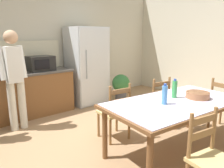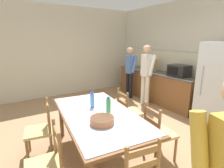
{
  "view_description": "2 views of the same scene",
  "coord_description": "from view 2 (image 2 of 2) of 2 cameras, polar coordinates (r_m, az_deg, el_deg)",
  "views": [
    {
      "loc": [
        -2.1,
        -2.13,
        1.62
      ],
      "look_at": [
        -0.16,
        0.14,
        0.95
      ],
      "focal_mm": 35.0,
      "sensor_mm": 36.0,
      "label": 1
    },
    {
      "loc": [
        2.6,
        -1.67,
        1.83
      ],
      "look_at": [
        -0.29,
        0.11,
        0.97
      ],
      "focal_mm": 28.0,
      "sensor_mm": 36.0,
      "label": 2
    }
  ],
  "objects": [
    {
      "name": "refrigerator",
      "position": [
        4.36,
        32.46,
        -0.41
      ],
      "size": [
        0.85,
        0.73,
        1.8
      ],
      "color": "silver",
      "rests_on": "ground"
    },
    {
      "name": "person_at_counter",
      "position": [
        5.0,
        11.07,
        3.85
      ],
      "size": [
        0.43,
        0.29,
        1.7
      ],
      "rotation": [
        0.0,
        0.0,
        1.57
      ],
      "color": "silver",
      "rests_on": "ground"
    },
    {
      "name": "chair_side_far_right",
      "position": [
        2.88,
        14.77,
        -15.18
      ],
      "size": [
        0.48,
        0.46,
        0.91
      ],
      "rotation": [
        0.0,
        0.0,
        2.99
      ],
      "color": "olive",
      "rests_on": "ground"
    },
    {
      "name": "bottle_near_centre",
      "position": [
        2.87,
        -6.44,
        -5.28
      ],
      "size": [
        0.07,
        0.07,
        0.27
      ],
      "color": "#4C8ED6",
      "rests_on": "dining_table"
    },
    {
      "name": "chair_side_far_left",
      "position": [
        3.52,
        5.29,
        -9.12
      ],
      "size": [
        0.46,
        0.44,
        0.91
      ],
      "rotation": [
        0.0,
        0.0,
        3.04
      ],
      "color": "olive",
      "rests_on": "ground"
    },
    {
      "name": "counter_splashback",
      "position": [
        5.67,
        16.61,
        7.24
      ],
      "size": [
        2.81,
        0.03,
        0.6
      ],
      "primitive_type": "cube",
      "color": "beige",
      "rests_on": "kitchen_counter"
    },
    {
      "name": "bottle_off_centre",
      "position": [
        2.61,
        -1.17,
        -7.18
      ],
      "size": [
        0.07,
        0.07,
        0.27
      ],
      "color": "green",
      "rests_on": "dining_table"
    },
    {
      "name": "serving_bowl",
      "position": [
        2.36,
        -3.25,
        -11.61
      ],
      "size": [
        0.32,
        0.32,
        0.09
      ],
      "color": "#9E6642",
      "rests_on": "dining_table"
    },
    {
      "name": "microwave",
      "position": [
        4.92,
        21.04,
        4.13
      ],
      "size": [
        0.5,
        0.39,
        0.3
      ],
      "color": "black",
      "rests_on": "kitchen_counter"
    },
    {
      "name": "kitchen_counter",
      "position": [
        5.58,
        13.93,
        -0.52
      ],
      "size": [
        2.85,
        0.66,
        0.9
      ],
      "color": "brown",
      "rests_on": "ground"
    },
    {
      "name": "chair_side_near_right",
      "position": [
        2.33,
        -20.44,
        -23.47
      ],
      "size": [
        0.45,
        0.43,
        0.91
      ],
      "rotation": [
        0.0,
        0.0,
        -0.09
      ],
      "color": "olive",
      "rests_on": "ground"
    },
    {
      "name": "chair_side_near_left",
      "position": [
        3.08,
        -22.21,
        -13.73
      ],
      "size": [
        0.48,
        0.47,
        0.91
      ],
      "rotation": [
        0.0,
        0.0,
        -0.18
      ],
      "color": "olive",
      "rests_on": "ground"
    },
    {
      "name": "person_at_sink",
      "position": [
        5.61,
        5.83,
        4.6
      ],
      "size": [
        0.4,
        0.28,
        1.61
      ],
      "rotation": [
        0.0,
        0.0,
        1.57
      ],
      "color": "black",
      "rests_on": "ground"
    },
    {
      "name": "dining_table",
      "position": [
        2.73,
        -4.54,
        -10.76
      ],
      "size": [
        2.07,
        1.23,
        0.75
      ],
      "rotation": [
        0.0,
        0.0,
        -0.1
      ],
      "color": "brown",
      "rests_on": "ground"
    },
    {
      "name": "wall_back",
      "position": [
        5.06,
        27.52,
        8.29
      ],
      "size": [
        6.52,
        0.12,
        2.9
      ],
      "primitive_type": "cube",
      "color": "beige",
      "rests_on": "ground"
    },
    {
      "name": "wall_left",
      "position": [
        6.1,
        -16.07,
        10.06
      ],
      "size": [
        0.12,
        5.2,
        2.9
      ],
      "primitive_type": "cube",
      "color": "beige",
      "rests_on": "ground"
    },
    {
      "name": "ground_plane",
      "position": [
        3.59,
        0.88,
        -16.49
      ],
      "size": [
        8.32,
        8.32,
        0.0
      ],
      "primitive_type": "plane",
      "color": "#9E7A56"
    },
    {
      "name": "paper_bag",
      "position": [
        5.52,
        13.2,
        6.02
      ],
      "size": [
        0.24,
        0.16,
        0.36
      ],
      "primitive_type": "cube",
      "color": "tan",
      "rests_on": "kitchen_counter"
    }
  ]
}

